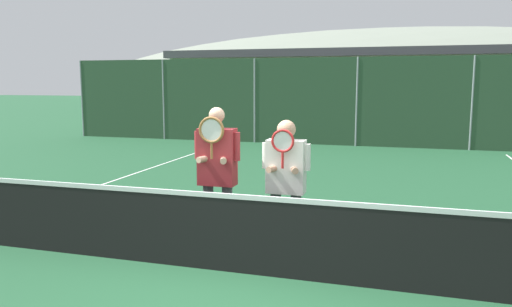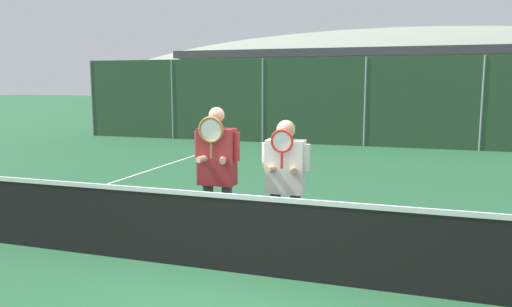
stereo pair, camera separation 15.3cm
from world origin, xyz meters
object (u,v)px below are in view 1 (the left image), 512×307
(car_left_of_center, at_px, (348,113))
(car_center, at_px, (486,114))
(player_center_left, at_px, (286,176))
(player_leftmost, at_px, (217,169))
(car_far_left, at_px, (230,111))

(car_left_of_center, xyz_separation_m, car_center, (5.10, -0.03, 0.04))
(player_center_left, bearing_deg, player_leftmost, -172.46)
(player_leftmost, relative_size, car_center, 0.43)
(player_center_left, xyz_separation_m, car_far_left, (-5.89, 14.45, -0.11))
(player_center_left, distance_m, car_far_left, 15.61)
(car_far_left, height_order, car_left_of_center, car_far_left)
(car_center, bearing_deg, player_center_left, -106.25)
(player_center_left, height_order, car_left_of_center, car_left_of_center)
(car_far_left, bearing_deg, car_center, 0.27)
(car_far_left, xyz_separation_m, car_left_of_center, (5.02, 0.07, -0.00))
(car_left_of_center, bearing_deg, player_center_left, -86.57)
(car_far_left, height_order, car_center, car_center)
(player_center_left, xyz_separation_m, car_center, (4.23, 14.50, -0.07))
(player_leftmost, distance_m, car_left_of_center, 14.64)
(player_center_left, height_order, car_far_left, car_far_left)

